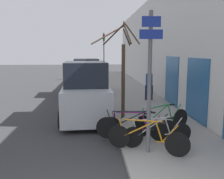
{
  "coord_description": "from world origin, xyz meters",
  "views": [
    {
      "loc": [
        0.21,
        -3.61,
        2.83
      ],
      "look_at": [
        0.84,
        4.49,
        1.58
      ],
      "focal_mm": 40.0,
      "sensor_mm": 36.0,
      "label": 1
    }
  ],
  "objects_px": {
    "bicycle_0": "(147,138)",
    "parked_car_1": "(86,79)",
    "parked_car_0": "(86,93)",
    "bicycle_1": "(158,133)",
    "pedestrian_near": "(149,83)",
    "bicycle_2": "(136,128)",
    "bicycle_4": "(162,121)",
    "street_tree": "(123,70)",
    "signpost": "(150,78)",
    "bicycle_3": "(135,127)",
    "traffic_light": "(104,49)"
  },
  "relations": [
    {
      "from": "bicycle_0",
      "to": "parked_car_1",
      "type": "height_order",
      "value": "parked_car_1"
    },
    {
      "from": "parked_car_1",
      "to": "street_tree",
      "type": "xyz_separation_m",
      "value": [
        1.61,
        -6.48,
        1.03
      ]
    },
    {
      "from": "signpost",
      "to": "bicycle_3",
      "type": "bearing_deg",
      "value": 99.64
    },
    {
      "from": "pedestrian_near",
      "to": "street_tree",
      "type": "bearing_deg",
      "value": -109.7
    },
    {
      "from": "bicycle_3",
      "to": "bicycle_2",
      "type": "bearing_deg",
      "value": -151.53
    },
    {
      "from": "bicycle_0",
      "to": "bicycle_2",
      "type": "xyz_separation_m",
      "value": [
        -0.12,
        0.9,
        0.02
      ]
    },
    {
      "from": "bicycle_0",
      "to": "bicycle_4",
      "type": "bearing_deg",
      "value": -1.8
    },
    {
      "from": "bicycle_3",
      "to": "traffic_light",
      "type": "bearing_deg",
      "value": 23.32
    },
    {
      "from": "traffic_light",
      "to": "bicycle_3",
      "type": "bearing_deg",
      "value": -89.49
    },
    {
      "from": "bicycle_2",
      "to": "parked_car_1",
      "type": "distance_m",
      "value": 9.24
    },
    {
      "from": "bicycle_1",
      "to": "parked_car_0",
      "type": "distance_m",
      "value": 4.28
    },
    {
      "from": "traffic_light",
      "to": "parked_car_1",
      "type": "bearing_deg",
      "value": -100.24
    },
    {
      "from": "bicycle_2",
      "to": "traffic_light",
      "type": "distance_m",
      "value": 17.89
    },
    {
      "from": "bicycle_3",
      "to": "signpost",
      "type": "bearing_deg",
      "value": -147.55
    },
    {
      "from": "bicycle_1",
      "to": "pedestrian_near",
      "type": "bearing_deg",
      "value": -19.2
    },
    {
      "from": "bicycle_2",
      "to": "parked_car_1",
      "type": "bearing_deg",
      "value": 25.38
    },
    {
      "from": "bicycle_3",
      "to": "parked_car_1",
      "type": "height_order",
      "value": "parked_car_1"
    },
    {
      "from": "parked_car_0",
      "to": "street_tree",
      "type": "height_order",
      "value": "street_tree"
    },
    {
      "from": "bicycle_1",
      "to": "parked_car_0",
      "type": "height_order",
      "value": "parked_car_0"
    },
    {
      "from": "bicycle_0",
      "to": "pedestrian_near",
      "type": "height_order",
      "value": "pedestrian_near"
    },
    {
      "from": "parked_car_1",
      "to": "traffic_light",
      "type": "relative_size",
      "value": 0.95
    },
    {
      "from": "parked_car_0",
      "to": "street_tree",
      "type": "distance_m",
      "value": 1.89
    },
    {
      "from": "bicycle_1",
      "to": "pedestrian_near",
      "type": "xyz_separation_m",
      "value": [
        1.28,
        6.78,
        0.61
      ]
    },
    {
      "from": "traffic_light",
      "to": "bicycle_1",
      "type": "bearing_deg",
      "value": -87.76
    },
    {
      "from": "bicycle_1",
      "to": "parked_car_0",
      "type": "bearing_deg",
      "value": 21.62
    },
    {
      "from": "parked_car_0",
      "to": "parked_car_1",
      "type": "xyz_separation_m",
      "value": [
        -0.14,
        5.85,
        -0.02
      ]
    },
    {
      "from": "bicycle_1",
      "to": "traffic_light",
      "type": "relative_size",
      "value": 0.46
    },
    {
      "from": "bicycle_3",
      "to": "traffic_light",
      "type": "distance_m",
      "value": 17.72
    },
    {
      "from": "traffic_light",
      "to": "pedestrian_near",
      "type": "bearing_deg",
      "value": -80.11
    },
    {
      "from": "bicycle_3",
      "to": "pedestrian_near",
      "type": "relative_size",
      "value": 1.18
    },
    {
      "from": "bicycle_0",
      "to": "street_tree",
      "type": "distance_m",
      "value": 3.82
    },
    {
      "from": "bicycle_3",
      "to": "street_tree",
      "type": "relative_size",
      "value": 0.52
    },
    {
      "from": "bicycle_1",
      "to": "street_tree",
      "type": "distance_m",
      "value": 3.48
    },
    {
      "from": "pedestrian_near",
      "to": "parked_car_1",
      "type": "bearing_deg",
      "value": 149.99
    },
    {
      "from": "pedestrian_near",
      "to": "traffic_light",
      "type": "height_order",
      "value": "traffic_light"
    },
    {
      "from": "bicycle_2",
      "to": "pedestrian_near",
      "type": "height_order",
      "value": "pedestrian_near"
    },
    {
      "from": "bicycle_0",
      "to": "street_tree",
      "type": "height_order",
      "value": "street_tree"
    },
    {
      "from": "street_tree",
      "to": "traffic_light",
      "type": "xyz_separation_m",
      "value": [
        -0.05,
        15.14,
        0.94
      ]
    },
    {
      "from": "bicycle_1",
      "to": "bicycle_3",
      "type": "bearing_deg",
      "value": 32.95
    },
    {
      "from": "parked_car_1",
      "to": "traffic_light",
      "type": "xyz_separation_m",
      "value": [
        1.56,
        8.65,
        1.97
      ]
    },
    {
      "from": "signpost",
      "to": "parked_car_0",
      "type": "bearing_deg",
      "value": 113.21
    },
    {
      "from": "bicycle_3",
      "to": "pedestrian_near",
      "type": "height_order",
      "value": "pedestrian_near"
    },
    {
      "from": "bicycle_0",
      "to": "traffic_light",
      "type": "distance_m",
      "value": 18.79
    },
    {
      "from": "parked_car_1",
      "to": "bicycle_3",
      "type": "bearing_deg",
      "value": -82.62
    },
    {
      "from": "bicycle_4",
      "to": "street_tree",
      "type": "height_order",
      "value": "street_tree"
    },
    {
      "from": "parked_car_0",
      "to": "street_tree",
      "type": "bearing_deg",
      "value": -25.64
    },
    {
      "from": "signpost",
      "to": "bicycle_4",
      "type": "relative_size",
      "value": 1.73
    },
    {
      "from": "bicycle_0",
      "to": "parked_car_1",
      "type": "xyz_separation_m",
      "value": [
        -1.86,
        9.97,
        0.53
      ]
    },
    {
      "from": "street_tree",
      "to": "bicycle_4",
      "type": "bearing_deg",
      "value": -59.25
    },
    {
      "from": "bicycle_0",
      "to": "parked_car_1",
      "type": "distance_m",
      "value": 10.15
    }
  ]
}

